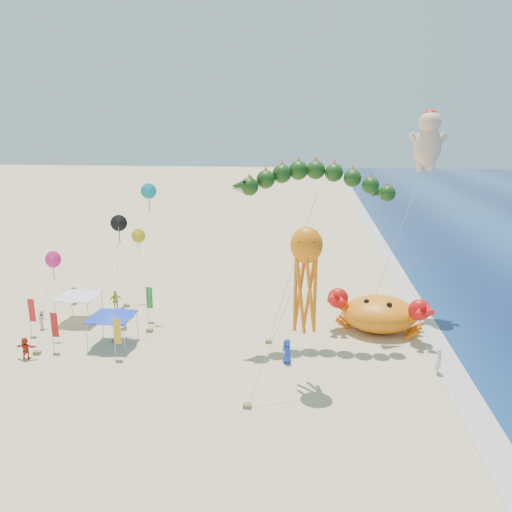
{
  "coord_description": "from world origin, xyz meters",
  "views": [
    {
      "loc": [
        2.02,
        -35.05,
        16.44
      ],
      "look_at": [
        -2.0,
        2.0,
        6.5
      ],
      "focal_mm": 35.0,
      "sensor_mm": 36.0,
      "label": 1
    }
  ],
  "objects_px": {
    "canopy_blue": "(112,314)",
    "cherub_kite": "(428,139)",
    "octopus_kite": "(306,271)",
    "crab_inflatable": "(380,313)",
    "canopy_white": "(78,294)",
    "dragon_kite": "(315,186)"
  },
  "relations": [
    {
      "from": "dragon_kite",
      "to": "octopus_kite",
      "type": "relative_size",
      "value": 1.29
    },
    {
      "from": "crab_inflatable",
      "to": "cherub_kite",
      "type": "bearing_deg",
      "value": 55.35
    },
    {
      "from": "crab_inflatable",
      "to": "cherub_kite",
      "type": "height_order",
      "value": "cherub_kite"
    },
    {
      "from": "canopy_white",
      "to": "octopus_kite",
      "type": "bearing_deg",
      "value": -23.65
    },
    {
      "from": "crab_inflatable",
      "to": "octopus_kite",
      "type": "xyz_separation_m",
      "value": [
        -6.03,
        -8.98,
        6.01
      ]
    },
    {
      "from": "canopy_blue",
      "to": "octopus_kite",
      "type": "bearing_deg",
      "value": -16.0
    },
    {
      "from": "dragon_kite",
      "to": "cherub_kite",
      "type": "relative_size",
      "value": 0.76
    },
    {
      "from": "canopy_white",
      "to": "canopy_blue",
      "type": "bearing_deg",
      "value": -42.4
    },
    {
      "from": "canopy_blue",
      "to": "cherub_kite",
      "type": "bearing_deg",
      "value": 22.99
    },
    {
      "from": "canopy_blue",
      "to": "canopy_white",
      "type": "relative_size",
      "value": 1.01
    },
    {
      "from": "cherub_kite",
      "to": "canopy_blue",
      "type": "relative_size",
      "value": 5.12
    },
    {
      "from": "dragon_kite",
      "to": "cherub_kite",
      "type": "height_order",
      "value": "cherub_kite"
    },
    {
      "from": "crab_inflatable",
      "to": "octopus_kite",
      "type": "relative_size",
      "value": 0.78
    },
    {
      "from": "cherub_kite",
      "to": "canopy_blue",
      "type": "height_order",
      "value": "cherub_kite"
    },
    {
      "from": "octopus_kite",
      "to": "crab_inflatable",
      "type": "bearing_deg",
      "value": 56.11
    },
    {
      "from": "canopy_blue",
      "to": "canopy_white",
      "type": "xyz_separation_m",
      "value": [
        -4.64,
        4.24,
        -0.0
      ]
    },
    {
      "from": "crab_inflatable",
      "to": "cherub_kite",
      "type": "xyz_separation_m",
      "value": [
        3.85,
        5.57,
        13.59
      ]
    },
    {
      "from": "dragon_kite",
      "to": "cherub_kite",
      "type": "xyz_separation_m",
      "value": [
        9.4,
        7.64,
        3.11
      ]
    },
    {
      "from": "dragon_kite",
      "to": "canopy_blue",
      "type": "height_order",
      "value": "dragon_kite"
    },
    {
      "from": "cherub_kite",
      "to": "octopus_kite",
      "type": "bearing_deg",
      "value": -124.18
    },
    {
      "from": "crab_inflatable",
      "to": "canopy_blue",
      "type": "relative_size",
      "value": 2.35
    },
    {
      "from": "cherub_kite",
      "to": "canopy_white",
      "type": "relative_size",
      "value": 5.17
    }
  ]
}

